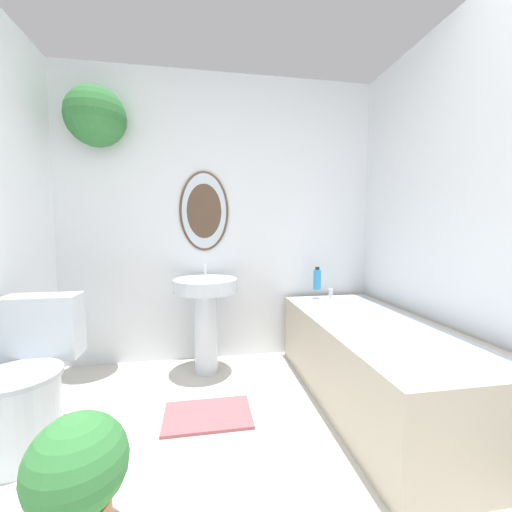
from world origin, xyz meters
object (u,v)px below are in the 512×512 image
object	(u,v)px
bathtub	(375,360)
potted_plant	(78,473)
toilet	(28,385)
pedestal_sink	(206,307)
shampoo_bottle	(317,279)

from	to	relation	value
bathtub	potted_plant	size ratio (longest dim) A/B	3.48
toilet	potted_plant	distance (m)	0.75
pedestal_sink	shampoo_bottle	xyz separation A→B (m)	(0.95, 0.14, 0.17)
toilet	pedestal_sink	world-z (taller)	pedestal_sink
pedestal_sink	bathtub	size ratio (longest dim) A/B	0.51
shampoo_bottle	potted_plant	distance (m)	2.05
pedestal_sink	potted_plant	distance (m)	1.40
pedestal_sink	bathtub	distance (m)	1.25
toilet	potted_plant	world-z (taller)	toilet
shampoo_bottle	pedestal_sink	bearing A→B (deg)	-171.78
toilet	shampoo_bottle	size ratio (longest dim) A/B	3.89
toilet	pedestal_sink	xyz separation A→B (m)	(0.90, 0.70, 0.19)
pedestal_sink	potted_plant	xyz separation A→B (m)	(-0.45, -1.30, -0.24)
toilet	pedestal_sink	bearing A→B (deg)	37.69
shampoo_bottle	potted_plant	world-z (taller)	shampoo_bottle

